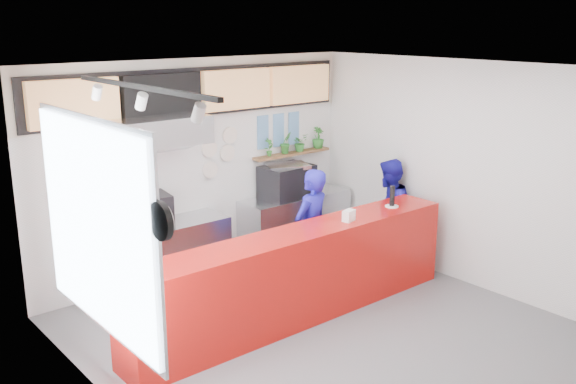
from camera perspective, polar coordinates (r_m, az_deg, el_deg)
floor at (r=7.63m, az=2.86°, el=-12.14°), size 5.00×5.00×0.00m
ceiling at (r=6.81m, az=3.19°, el=10.94°), size 5.00×5.00×0.00m
wall_back at (r=9.01m, az=-7.85°, el=2.18°), size 5.00×0.00×5.00m
wall_left at (r=5.76m, az=-15.67°, el=-5.71°), size 0.00×5.00×5.00m
wall_right at (r=8.91m, az=14.90°, el=1.67°), size 0.00×5.00×5.00m
service_counter at (r=7.67m, az=0.87°, el=-7.44°), size 4.50×0.60×1.10m
cream_band at (r=8.82m, az=-8.08°, el=9.15°), size 5.00×0.02×0.80m
prep_bench at (r=8.68m, az=-11.03°, el=-5.72°), size 1.80×0.60×0.90m
panini_oven at (r=8.40m, az=-12.18°, el=-1.67°), size 0.56×0.56×0.44m
extraction_hood at (r=8.19m, az=-11.46°, el=5.37°), size 1.20×0.70×0.35m
hood_lip at (r=8.23m, az=-11.38°, el=4.00°), size 1.20×0.69×0.31m
right_bench at (r=9.91m, az=0.66°, el=-2.78°), size 1.80×0.60×0.90m
espresso_machine at (r=9.61m, az=-0.11°, el=0.95°), size 0.77×0.56×0.48m
espresso_tray at (r=9.56m, az=-0.11°, el=2.32°), size 0.74×0.62×0.06m
herb_shelf at (r=9.85m, az=0.36°, el=3.43°), size 1.40×0.18×0.04m
menu_board_far_left at (r=7.95m, az=-18.48°, el=7.53°), size 1.10×0.10×0.55m
menu_board_mid_left at (r=8.44m, az=-11.10°, el=8.41°), size 1.10×0.10×0.55m
menu_board_mid_right at (r=9.05m, az=-4.59°, el=9.08°), size 1.10×0.10×0.55m
menu_board_far_right at (r=9.76m, az=1.04°, el=9.56°), size 1.10×0.10×0.55m
soffit at (r=8.80m, az=-7.96°, el=8.81°), size 4.80×0.04×0.65m
window_pane at (r=5.97m, az=-16.75°, el=-3.03°), size 0.04×2.20×1.90m
window_frame at (r=5.97m, az=-16.57°, el=-2.99°), size 0.03×2.30×2.00m
wall_clock_rim at (r=4.83m, az=-11.24°, el=-2.55°), size 0.05×0.30×0.30m
wall_clock_face at (r=4.84m, az=-10.93°, el=-2.49°), size 0.02×0.26×0.26m
track_rail at (r=5.60m, az=-12.96°, el=9.08°), size 0.05×2.40×0.04m
dec_plate_a at (r=9.01m, az=-7.00°, el=3.84°), size 0.24×0.03×0.24m
dec_plate_b at (r=9.19m, az=-5.41°, el=3.47°), size 0.24×0.03×0.24m
dec_plate_c at (r=9.07m, az=-6.94°, el=1.98°), size 0.24×0.03×0.24m
dec_plate_d at (r=9.17m, az=-5.19°, el=5.04°), size 0.24×0.03×0.24m
photo_frame_a at (r=9.51m, az=-2.26°, el=6.06°), size 0.20×0.02×0.25m
photo_frame_b at (r=9.70m, az=-0.85°, el=6.25°), size 0.20×0.02×0.25m
photo_frame_c at (r=9.89m, az=0.51°, el=6.42°), size 0.20×0.02×0.25m
photo_frame_d at (r=9.56m, az=-2.24°, el=4.58°), size 0.20×0.02×0.25m
photo_frame_e at (r=9.74m, az=-0.84°, el=4.79°), size 0.20×0.02×0.25m
photo_frame_f at (r=9.93m, az=0.51°, el=4.99°), size 0.20×0.02×0.25m
staff_center at (r=8.39m, az=2.07°, el=-3.45°), size 0.67×0.51×1.65m
staff_right at (r=9.48m, az=8.91°, el=-1.73°), size 0.94×0.87×1.55m
herb_a at (r=9.54m, az=-1.69°, el=4.02°), size 0.17×0.13×0.28m
herb_b at (r=9.74m, az=-0.19°, el=4.41°), size 0.19×0.15×0.33m
herb_c at (r=9.92m, az=1.06°, el=4.43°), size 0.26×0.24×0.27m
herb_d at (r=10.16m, az=2.69°, el=4.86°), size 0.21×0.19×0.34m
glass_vase at (r=6.34m, az=-12.23°, el=-6.31°), size 0.22×0.22×0.23m
basil_vase at (r=6.23m, az=-12.40°, el=-3.53°), size 0.43×0.38×0.44m
napkin_holder at (r=7.88m, az=5.43°, el=-2.10°), size 0.18×0.13×0.14m
white_plate at (r=8.57m, az=9.21°, el=-1.26°), size 0.18×0.18×0.01m
pepper_mill at (r=8.53m, az=9.25°, el=-0.34°), size 0.07×0.07×0.27m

